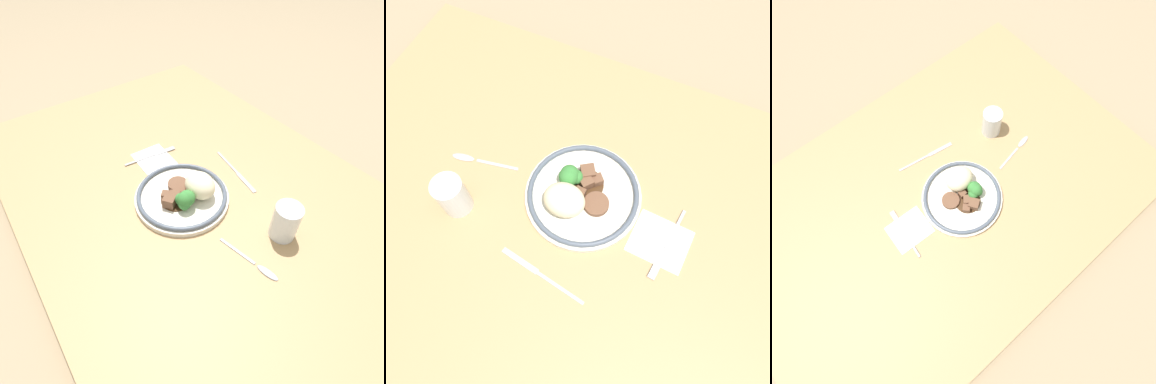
% 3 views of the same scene
% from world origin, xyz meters
% --- Properties ---
extents(ground_plane, '(8.00, 8.00, 0.00)m').
position_xyz_m(ground_plane, '(0.00, 0.00, 0.00)').
color(ground_plane, '#998466').
extents(dining_table, '(1.35, 0.93, 0.04)m').
position_xyz_m(dining_table, '(0.00, 0.00, 0.02)').
color(dining_table, tan).
rests_on(dining_table, ground).
extents(napkin, '(0.13, 0.11, 0.00)m').
position_xyz_m(napkin, '(-0.16, -0.02, 0.04)').
color(napkin, white).
rests_on(napkin, dining_table).
extents(plate, '(0.26, 0.26, 0.08)m').
position_xyz_m(plate, '(0.04, -0.05, 0.06)').
color(plate, silver).
rests_on(plate, dining_table).
extents(juice_glass, '(0.07, 0.07, 0.10)m').
position_xyz_m(juice_glass, '(0.29, 0.08, 0.08)').
color(juice_glass, '#F4AD19').
rests_on(juice_glass, dining_table).
extents(fork, '(0.03, 0.18, 0.00)m').
position_xyz_m(fork, '(-0.17, -0.01, 0.04)').
color(fork, '#ADADB2').
rests_on(fork, napkin).
extents(knife, '(0.21, 0.04, 0.00)m').
position_xyz_m(knife, '(0.05, 0.15, 0.04)').
color(knife, '#ADADB2').
rests_on(knife, dining_table).
extents(spoon, '(0.16, 0.04, 0.01)m').
position_xyz_m(spoon, '(0.32, -0.03, 0.04)').
color(spoon, '#ADADB2').
rests_on(spoon, dining_table).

